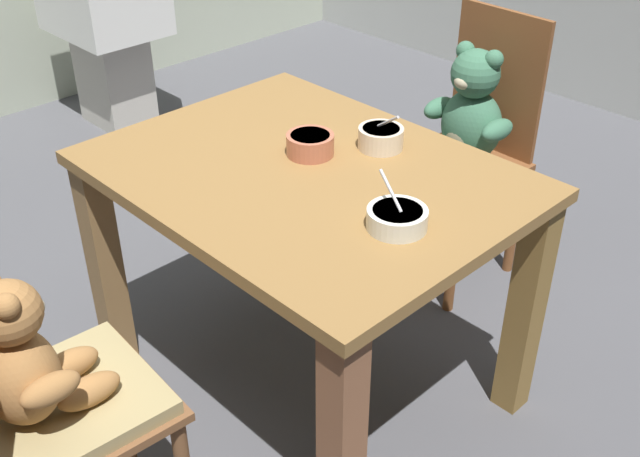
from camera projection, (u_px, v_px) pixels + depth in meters
ground_plane at (308, 382)px, 2.38m from camera, size 5.20×5.20×0.04m
dining_table at (307, 217)px, 2.05m from camera, size 1.09×0.83×0.73m
teddy_chair_near_front at (37, 389)px, 1.59m from camera, size 0.41×0.44×0.90m
teddy_chair_far_center at (469, 127)px, 2.58m from camera, size 0.39×0.41×0.93m
porridge_bowl_cream_far_center at (381, 137)px, 2.06m from camera, size 0.13×0.12×0.12m
porridge_bowl_white_near_right at (397, 218)px, 1.73m from camera, size 0.15×0.14×0.12m
porridge_bowl_terracotta_center at (310, 144)px, 2.03m from camera, size 0.13×0.13×0.06m
sink_basin at (106, 22)px, 3.68m from camera, size 0.55×0.43×0.79m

